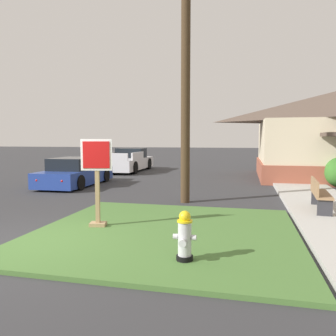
# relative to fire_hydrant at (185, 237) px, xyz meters

# --- Properties ---
(ground_plane) EXTENTS (160.00, 160.00, 0.00)m
(ground_plane) POSITION_rel_fire_hydrant_xyz_m (-3.15, 0.29, -0.46)
(ground_plane) COLOR #333335
(grass_corner_patch) EXTENTS (5.56, 5.44, 0.08)m
(grass_corner_patch) POSITION_rel_fire_hydrant_xyz_m (-0.72, 1.69, -0.42)
(grass_corner_patch) COLOR #477033
(grass_corner_patch) RESTS_ON ground
(sidewalk_strip) EXTENTS (2.20, 14.19, 0.12)m
(sidewalk_strip) POSITION_rel_fire_hydrant_xyz_m (3.26, 5.24, -0.40)
(sidewalk_strip) COLOR #B2AFA8
(sidewalk_strip) RESTS_ON ground
(fire_hydrant) EXTENTS (0.38, 0.34, 0.82)m
(fire_hydrant) POSITION_rel_fire_hydrant_xyz_m (0.00, 0.00, 0.00)
(fire_hydrant) COLOR black
(fire_hydrant) RESTS_ON grass_corner_patch
(stop_sign) EXTENTS (0.69, 0.35, 1.98)m
(stop_sign) POSITION_rel_fire_hydrant_xyz_m (-2.32, 1.67, 0.56)
(stop_sign) COLOR #A3845B
(stop_sign) RESTS_ON grass_corner_patch
(manhole_cover) EXTENTS (0.70, 0.70, 0.02)m
(manhole_cover) POSITION_rel_fire_hydrant_xyz_m (-2.74, 4.12, -0.46)
(manhole_cover) COLOR black
(manhole_cover) RESTS_ON ground
(parked_sedan_blue) EXTENTS (2.02, 4.50, 1.25)m
(parked_sedan_blue) POSITION_rel_fire_hydrant_xyz_m (-6.49, 8.26, 0.08)
(parked_sedan_blue) COLOR #233D93
(parked_sedan_blue) RESTS_ON ground
(pickup_truck_white) EXTENTS (2.29, 5.54, 1.48)m
(pickup_truck_white) POSITION_rel_fire_hydrant_xyz_m (-6.54, 15.29, 0.15)
(pickup_truck_white) COLOR silver
(pickup_truck_white) RESTS_ON ground
(street_bench) EXTENTS (0.55, 1.73, 0.85)m
(street_bench) POSITION_rel_fire_hydrant_xyz_m (2.92, 4.53, 0.13)
(street_bench) COLOR #93704C
(street_bench) RESTS_ON sidewalk_strip
(utility_pole) EXTENTS (1.33, 0.29, 10.76)m
(utility_pole) POSITION_rel_fire_hydrant_xyz_m (-0.96, 5.37, 5.08)
(utility_pole) COLOR #42301E
(utility_pole) RESTS_ON ground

